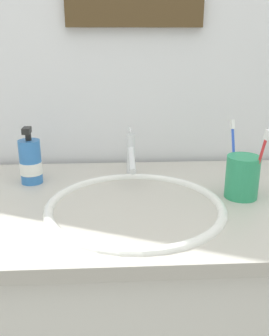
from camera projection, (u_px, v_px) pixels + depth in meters
The scene contains 8 objects.
tiled_wall_back at pixel (134, 53), 1.17m from camera, with size 2.45×0.04×2.40m, color silver.
vanity_counter at pixel (141, 335), 1.10m from camera, with size 1.25×0.60×0.86m.
sink_basin at pixel (135, 222), 0.92m from camera, with size 0.44×0.44×0.11m.
faucet at pixel (131, 156), 1.08m from camera, with size 0.02×0.17×0.14m.
toothbrush_cup at pixel (242, 177), 0.96m from camera, with size 0.08×0.08×0.11m, color #2D9966.
toothbrush_red at pixel (260, 160), 0.91m from camera, with size 0.03×0.04×0.18m.
toothbrush_blue at pixel (234, 151), 0.98m from camera, with size 0.02×0.06×0.18m.
soap_dispenser at pixel (31, 162), 1.05m from camera, with size 0.06×0.06×0.16m.
Camera 1 is at (-0.07, -0.88, 1.24)m, focal length 40.64 mm.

